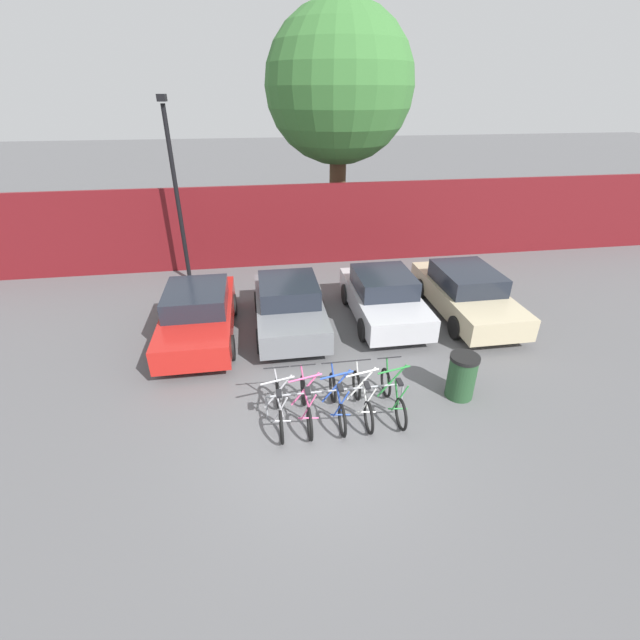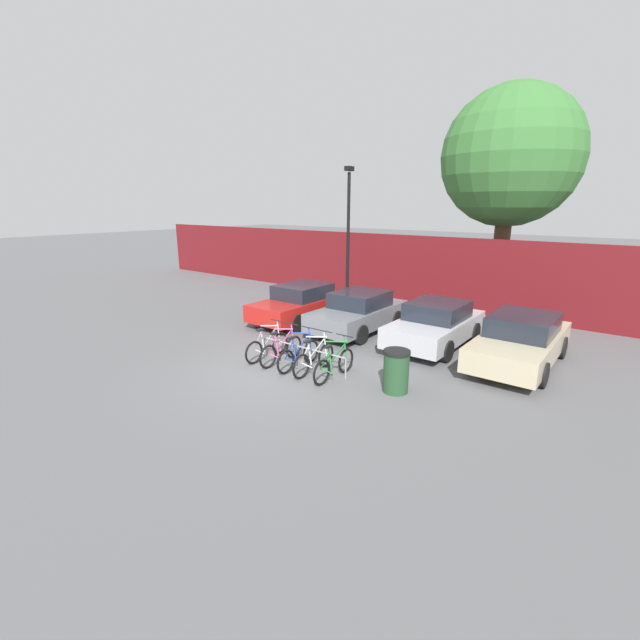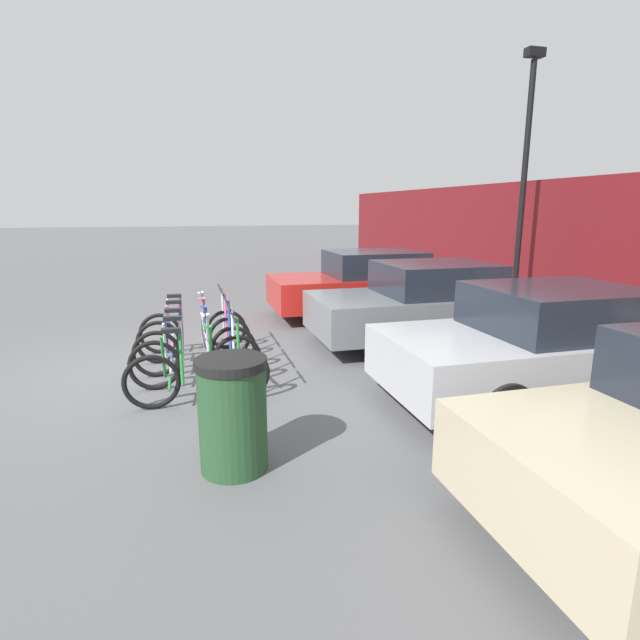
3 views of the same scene
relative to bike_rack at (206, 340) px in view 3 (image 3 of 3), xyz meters
name	(u,v)px [view 3 (image 3 of 3)]	position (x,y,z in m)	size (l,w,h in m)	color
ground_plane	(159,369)	(-0.36, -0.68, -0.47)	(120.00, 120.00, 0.00)	#59595B
bike_rack	(206,340)	(0.00, 0.00, 0.00)	(2.91, 0.04, 0.57)	gray
bicycle_silver	(194,329)	(-1.19, -0.15, -0.10)	(0.68, 1.71, 1.05)	black
bicycle_pink	(195,337)	(-0.64, -0.15, -0.10)	(0.68, 1.71, 1.05)	black
bicycle_blue	(196,348)	(0.00, -0.15, -0.10)	(0.68, 1.71, 1.05)	black
bicycle_white	(197,359)	(0.53, -0.15, -0.10)	(0.68, 1.71, 1.05)	black
bicycle_green	(198,374)	(1.19, -0.15, -0.10)	(0.68, 1.71, 1.05)	black
car_red	(370,284)	(-3.08, 3.63, 0.22)	(1.91, 4.22, 1.40)	red
car_grey	(430,304)	(-0.62, 3.78, 0.22)	(1.91, 4.00, 1.40)	slate
car_silver	(549,346)	(2.13, 3.92, 0.22)	(1.91, 3.96, 1.40)	#B7B7BC
lamp_post	(525,165)	(-3.85, 7.83, 2.82)	(0.24, 0.44, 5.89)	black
trash_bin	(233,414)	(2.80, 0.11, 0.04)	(0.63, 0.63, 1.03)	#234728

